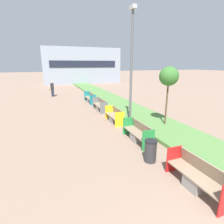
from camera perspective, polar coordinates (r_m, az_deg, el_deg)
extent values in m
cube|color=#568442|center=(14.09, 6.66, 0.36)|extent=(2.80, 120.00, 0.18)
cube|color=#939EAD|center=(36.92, -10.07, 14.66)|extent=(14.65, 5.98, 6.69)
cube|color=#1E2333|center=(33.94, -9.07, 15.22)|extent=(12.31, 0.08, 1.20)
cube|color=gray|center=(6.34, 25.60, -20.12)|extent=(0.52, 0.60, 0.42)
cube|color=gray|center=(6.22, 25.85, -18.37)|extent=(0.58, 2.00, 0.05)
cube|color=gray|center=(6.26, 27.92, -15.57)|extent=(0.14, 1.92, 0.48)
cube|color=red|center=(6.81, 19.54, -14.22)|extent=(0.62, 0.04, 0.94)
cube|color=gray|center=(8.89, 8.17, -8.12)|extent=(0.52, 0.60, 0.42)
cube|color=gray|center=(8.80, 8.23, -6.74)|extent=(0.58, 1.98, 0.05)
cube|color=gray|center=(8.83, 9.84, -4.90)|extent=(0.14, 1.90, 0.48)
cube|color=#238C3D|center=(7.99, 11.77, -9.02)|extent=(0.62, 0.04, 0.94)
cube|color=#238C3D|center=(9.62, 5.33, -4.47)|extent=(0.62, 0.04, 0.94)
cube|color=gray|center=(11.53, 0.69, -2.36)|extent=(0.52, 0.60, 0.42)
cube|color=gray|center=(11.46, 0.69, -1.27)|extent=(0.58, 1.80, 0.05)
cube|color=gray|center=(11.48, 1.95, 0.12)|extent=(0.14, 1.73, 0.48)
cube|color=yellow|center=(10.64, 2.52, -2.44)|extent=(0.62, 0.04, 0.94)
cube|color=yellow|center=(12.28, -0.89, 0.04)|extent=(0.62, 0.04, 0.94)
cube|color=gray|center=(14.46, -4.02, 1.31)|extent=(0.52, 0.60, 0.42)
cube|color=gray|center=(14.41, -4.03, 2.20)|extent=(0.58, 2.14, 0.05)
cube|color=gray|center=(14.43, -3.03, 3.31)|extent=(0.14, 2.05, 0.48)
cube|color=slate|center=(13.39, -2.67, 1.34)|extent=(0.62, 0.04, 0.94)
cube|color=slate|center=(15.42, -5.22, 3.18)|extent=(0.62, 0.04, 0.94)
cube|color=gray|center=(17.63, -7.22, 3.81)|extent=(0.52, 0.60, 0.42)
cube|color=gray|center=(17.58, -7.25, 4.54)|extent=(0.58, 2.39, 0.05)
cube|color=gray|center=(17.60, -6.42, 5.45)|extent=(0.14, 2.29, 0.48)
cube|color=#197A7F|center=(16.42, -6.23, 3.91)|extent=(0.62, 0.04, 0.94)
cube|color=#197A7F|center=(18.74, -8.14, 5.29)|extent=(0.62, 0.04, 0.94)
cylinder|color=#2D2D30|center=(7.18, 12.45, -12.48)|extent=(0.47, 0.47, 0.84)
cylinder|color=black|center=(6.98, 12.66, -9.23)|extent=(0.48, 0.48, 0.05)
cylinder|color=#56595B|center=(10.34, 6.28, 12.68)|extent=(0.14, 0.14, 6.50)
cube|color=#B2B5BA|center=(10.71, 6.89, 30.89)|extent=(0.24, 0.44, 0.20)
cylinder|color=brown|center=(10.90, 17.34, 2.24)|extent=(0.10, 0.10, 2.75)
sphere|color=#38702D|center=(10.66, 18.08, 11.05)|extent=(1.10, 1.10, 1.10)
cube|color=#232633|center=(21.76, -18.79, 5.91)|extent=(0.30, 0.22, 0.85)
cube|color=#232328|center=(21.66, -18.97, 7.91)|extent=(0.38, 0.24, 0.69)
sphere|color=tan|center=(21.61, -19.08, 9.12)|extent=(0.23, 0.23, 0.23)
cube|color=olive|center=(21.70, -19.62, 6.84)|extent=(0.12, 0.20, 0.18)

